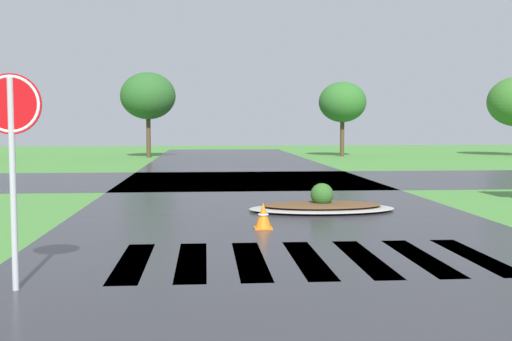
% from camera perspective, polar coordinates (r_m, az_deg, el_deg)
% --- Properties ---
extents(asphalt_roadway, '(9.34, 80.00, 0.01)m').
position_cam_1_polar(asphalt_roadway, '(14.14, 1.87, -4.35)').
color(asphalt_roadway, '#2B2B30').
rests_on(asphalt_roadway, ground).
extents(asphalt_cross_road, '(90.00, 8.40, 0.01)m').
position_cam_1_polar(asphalt_cross_road, '(23.95, -0.80, -0.86)').
color(asphalt_cross_road, '#2B2B30').
rests_on(asphalt_cross_road, ground).
extents(crosswalk_stripes, '(5.85, 2.88, 0.01)m').
position_cam_1_polar(crosswalk_stripes, '(9.94, 4.70, -8.01)').
color(crosswalk_stripes, white).
rests_on(crosswalk_stripes, ground).
extents(stop_sign, '(0.76, 0.08, 2.74)m').
position_cam_1_polar(stop_sign, '(8.41, -21.31, 3.49)').
color(stop_sign, '#B2B5BA').
rests_on(stop_sign, ground).
extents(median_island, '(3.58, 1.90, 0.68)m').
position_cam_1_polar(median_island, '(15.43, 6.00, -3.19)').
color(median_island, '#9E9B93').
rests_on(median_island, ground).
extents(traffic_cone, '(0.36, 0.36, 0.53)m').
position_cam_1_polar(traffic_cone, '(12.69, 0.66, -4.19)').
color(traffic_cone, orange).
rests_on(traffic_cone, ground).
extents(background_treeline, '(41.98, 5.69, 6.33)m').
position_cam_1_polar(background_treeline, '(40.46, -5.47, 6.84)').
color(background_treeline, '#4C3823').
rests_on(background_treeline, ground).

